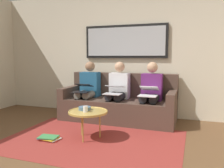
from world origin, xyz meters
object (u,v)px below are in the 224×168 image
Objects in this scene: person_middle at (118,89)px; person_right at (88,88)px; coffee_table at (88,112)px; person_left at (151,91)px; magazine_stack at (49,138)px; framed_mirror at (125,42)px; couch at (119,104)px; laptop_black at (83,88)px; laptop_white at (149,92)px; laptop_silver at (114,90)px; bowl at (85,108)px; cup at (85,109)px.

person_middle is 0.64m from person_right.
coffee_table is 0.52× the size of person_left.
person_left reaches higher than magazine_stack.
framed_mirror reaches higher than person_left.
person_left reaches higher than couch.
person_middle is (0.00, 0.46, -0.94)m from framed_mirror.
person_left reaches higher than laptop_black.
person_left is at bearing 173.87° from couch.
laptop_white reaches higher than magazine_stack.
laptop_silver is 0.68m from person_right.
laptop_silver is (-0.18, -0.85, 0.19)m from bowl.
magazine_stack is (0.62, 1.86, -1.52)m from framed_mirror.
laptop_white is 0.64m from laptop_silver.
coffee_table is 0.94m from laptop_silver.
person_left is (-0.74, -1.15, 0.20)m from coffee_table.
laptop_silver reaches higher than coffee_table.
framed_mirror is at bearing -93.42° from coffee_table.
person_right is (1.28, 0.00, 0.00)m from person_left.
person_left is at bearing -159.34° from laptop_silver.
magazine_stack is (0.53, 0.25, -0.38)m from coffee_table.
laptop_black is at bearing -89.09° from magazine_stack.
bowl is 0.17× the size of person_middle.
cup is 1.33m from person_right.
couch is 5.91× the size of laptop_silver.
person_right is 1.51m from magazine_stack.
laptop_silver is (0.00, 0.24, 0.03)m from person_middle.
couch is 0.31m from person_middle.
couch is 1.29m from cup.
magazine_stack is (1.26, 1.17, -0.60)m from laptop_white.
person_right is at bearing -10.24° from laptop_white.
bowl is at bearing 80.61° from person_middle.
laptop_white reaches higher than bowl.
person_right is 0.24m from laptop_black.
person_left is 1.28m from person_right.
laptop_black is (0.64, 0.31, 0.32)m from couch.
magazine_stack is at bearing 42.79° from laptop_white.
person_left is (-0.75, -1.21, 0.14)m from cup.
magazine_stack is (-0.02, 1.40, -0.58)m from person_right.
person_middle and person_right have the same top height.
couch is 1.62m from magazine_stack.
person_left and person_right have the same top height.
laptop_white is 0.68m from person_middle.
framed_mirror reaches higher than laptop_silver.
laptop_black is at bearing -61.69° from bowl.
couch is 6.27× the size of magazine_stack.
laptop_black reaches higher than bowl.
person_middle is 1.00× the size of person_right.
coffee_table is at bearing 85.22° from person_middle.
coffee_table is at bearing 86.58° from framed_mirror.
coffee_table is 1.17m from person_middle.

